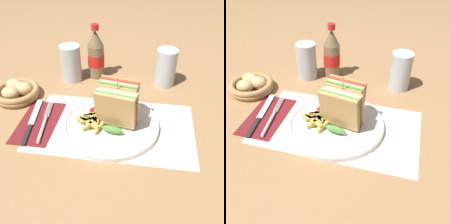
# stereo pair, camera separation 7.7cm
# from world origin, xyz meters

# --- Properties ---
(ground_plane) EXTENTS (4.00, 4.00, 0.00)m
(ground_plane) POSITION_xyz_m (0.00, 0.00, 0.00)
(ground_plane) COLOR #9E754C
(placemat) EXTENTS (0.48, 0.27, 0.00)m
(placemat) POSITION_xyz_m (0.03, -0.00, 0.00)
(placemat) COLOR silver
(placemat) RESTS_ON ground_plane
(plate_main) EXTENTS (0.28, 0.28, 0.02)m
(plate_main) POSITION_xyz_m (0.03, 0.00, 0.01)
(plate_main) COLOR white
(plate_main) RESTS_ON ground_plane
(club_sandwich) EXTENTS (0.12, 0.13, 0.15)m
(club_sandwich) POSITION_xyz_m (0.04, 0.01, 0.07)
(club_sandwich) COLOR tan
(club_sandwich) RESTS_ON plate_main
(fries_pile) EXTENTS (0.09, 0.09, 0.02)m
(fries_pile) POSITION_xyz_m (-0.02, -0.01, 0.03)
(fries_pile) COLOR #E0B756
(fries_pile) RESTS_ON plate_main
(ketchup_blob) EXTENTS (0.04, 0.04, 0.02)m
(ketchup_blob) POSITION_xyz_m (-0.02, 0.03, 0.03)
(ketchup_blob) COLOR maroon
(ketchup_blob) RESTS_ON plate_main
(napkin) EXTENTS (0.11, 0.20, 0.00)m
(napkin) POSITION_xyz_m (-0.19, -0.01, 0.00)
(napkin) COLOR maroon
(napkin) RESTS_ON ground_plane
(fork) EXTENTS (0.04, 0.19, 0.01)m
(fork) POSITION_xyz_m (-0.17, -0.03, 0.01)
(fork) COLOR silver
(fork) RESTS_ON napkin
(knife) EXTENTS (0.04, 0.21, 0.00)m
(knife) POSITION_xyz_m (-0.21, -0.01, 0.01)
(knife) COLOR black
(knife) RESTS_ON napkin
(coke_bottle_near) EXTENTS (0.06, 0.06, 0.20)m
(coke_bottle_near) POSITION_xyz_m (-0.07, 0.29, 0.09)
(coke_bottle_near) COLOR #7A6647
(coke_bottle_near) RESTS_ON ground_plane
(glass_near) EXTENTS (0.07, 0.07, 0.13)m
(glass_near) POSITION_xyz_m (0.18, 0.27, 0.06)
(glass_near) COLOR silver
(glass_near) RESTS_ON ground_plane
(glass_far) EXTENTS (0.07, 0.07, 0.13)m
(glass_far) POSITION_xyz_m (-0.16, 0.25, 0.07)
(glass_far) COLOR silver
(glass_far) RESTS_ON ground_plane
(bread_basket) EXTENTS (0.15, 0.15, 0.06)m
(bread_basket) POSITION_xyz_m (-0.31, 0.11, 0.02)
(bread_basket) COLOR #AD8451
(bread_basket) RESTS_ON ground_plane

